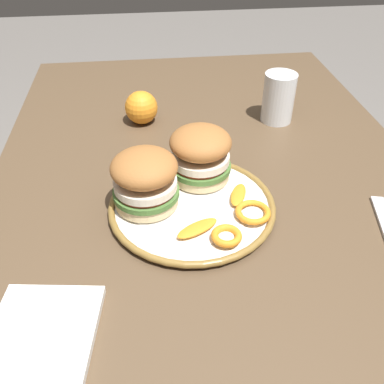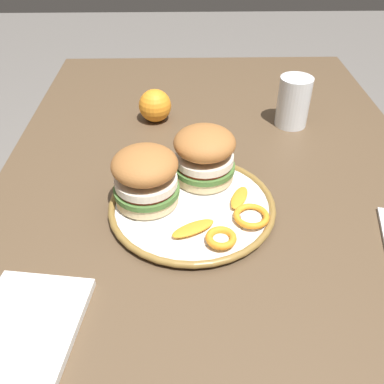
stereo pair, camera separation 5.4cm
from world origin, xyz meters
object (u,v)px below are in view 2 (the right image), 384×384
(dinner_plate, at_px, (192,206))
(sandwich_half_right, at_px, (204,154))
(dining_table, at_px, (216,238))
(whole_orange, at_px, (155,106))
(drinking_glass, at_px, (293,104))
(sandwich_half_left, at_px, (146,176))

(dinner_plate, bearing_deg, sandwich_half_right, -17.90)
(dining_table, height_order, whole_orange, whole_orange)
(drinking_glass, bearing_deg, sandwich_half_right, 137.19)
(dinner_plate, distance_m, whole_orange, 0.34)
(dinner_plate, height_order, whole_orange, whole_orange)
(dinner_plate, height_order, sandwich_half_right, sandwich_half_right)
(dining_table, height_order, drinking_glass, drinking_glass)
(sandwich_half_right, distance_m, whole_orange, 0.28)
(dining_table, relative_size, sandwich_half_right, 9.93)
(sandwich_half_left, height_order, whole_orange, sandwich_half_left)
(dinner_plate, xyz_separation_m, drinking_glass, (0.30, -0.24, 0.04))
(whole_orange, bearing_deg, dining_table, -157.06)
(sandwich_half_right, bearing_deg, drinking_glass, -42.81)
(dinner_plate, bearing_deg, drinking_glass, -37.90)
(dinner_plate, relative_size, drinking_glass, 2.56)
(sandwich_half_left, relative_size, sandwich_half_right, 1.09)
(sandwich_half_right, relative_size, drinking_glass, 1.24)
(sandwich_half_left, distance_m, whole_orange, 0.32)
(dining_table, relative_size, sandwich_half_left, 9.12)
(sandwich_half_left, xyz_separation_m, drinking_glass, (0.29, -0.31, -0.02))
(dinner_plate, xyz_separation_m, sandwich_half_left, (0.01, 0.08, 0.06))
(dining_table, distance_m, dinner_plate, 0.12)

